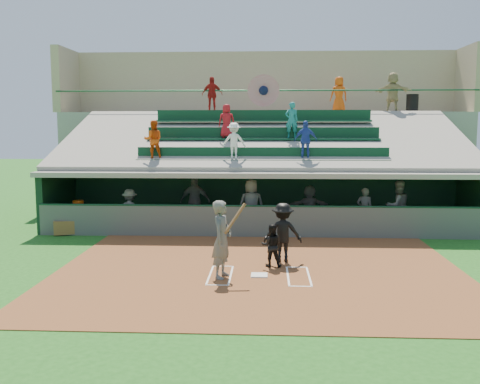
{
  "coord_description": "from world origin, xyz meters",
  "views": [
    {
      "loc": [
        0.18,
        -13.64,
        3.9
      ],
      "look_at": [
        -0.68,
        3.5,
        1.8
      ],
      "focal_mm": 40.0,
      "sensor_mm": 36.0,
      "label": 1
    }
  ],
  "objects_px": {
    "batter_at_plate": "(222,239)",
    "catcher": "(271,246)",
    "water_cooler": "(78,206)",
    "home_plate": "(259,275)",
    "white_table": "(78,220)",
    "trash_bin": "(412,103)"
  },
  "relations": [
    {
      "from": "home_plate",
      "to": "water_cooler",
      "type": "bearing_deg",
      "value": 139.0
    },
    {
      "from": "home_plate",
      "to": "white_table",
      "type": "bearing_deg",
      "value": 139.27
    },
    {
      "from": "batter_at_plate",
      "to": "water_cooler",
      "type": "height_order",
      "value": "batter_at_plate"
    },
    {
      "from": "catcher",
      "to": "water_cooler",
      "type": "relative_size",
      "value": 2.96
    },
    {
      "from": "home_plate",
      "to": "batter_at_plate",
      "type": "height_order",
      "value": "batter_at_plate"
    },
    {
      "from": "home_plate",
      "to": "batter_at_plate",
      "type": "xyz_separation_m",
      "value": [
        -0.96,
        -0.2,
        1.0
      ]
    },
    {
      "from": "trash_bin",
      "to": "white_table",
      "type": "bearing_deg",
      "value": -154.28
    },
    {
      "from": "catcher",
      "to": "trash_bin",
      "type": "relative_size",
      "value": 1.4
    },
    {
      "from": "white_table",
      "to": "trash_bin",
      "type": "xyz_separation_m",
      "value": [
        14.16,
        6.82,
        4.65
      ]
    },
    {
      "from": "water_cooler",
      "to": "catcher",
      "type": "bearing_deg",
      "value": -35.08
    },
    {
      "from": "white_table",
      "to": "catcher",
      "type": "bearing_deg",
      "value": -48.2
    },
    {
      "from": "water_cooler",
      "to": "trash_bin",
      "type": "bearing_deg",
      "value": 25.67
    },
    {
      "from": "home_plate",
      "to": "water_cooler",
      "type": "relative_size",
      "value": 1.06
    },
    {
      "from": "catcher",
      "to": "trash_bin",
      "type": "distance_m",
      "value": 14.42
    },
    {
      "from": "catcher",
      "to": "water_cooler",
      "type": "bearing_deg",
      "value": -34.89
    },
    {
      "from": "batter_at_plate",
      "to": "catcher",
      "type": "bearing_deg",
      "value": 41.58
    },
    {
      "from": "home_plate",
      "to": "white_table",
      "type": "distance_m",
      "value": 9.22
    },
    {
      "from": "water_cooler",
      "to": "trash_bin",
      "type": "xyz_separation_m",
      "value": [
        14.12,
        6.79,
        4.1
      ]
    },
    {
      "from": "white_table",
      "to": "water_cooler",
      "type": "relative_size",
      "value": 1.93
    },
    {
      "from": "home_plate",
      "to": "white_table",
      "type": "relative_size",
      "value": 0.55
    },
    {
      "from": "catcher",
      "to": "water_cooler",
      "type": "height_order",
      "value": "catcher"
    },
    {
      "from": "batter_at_plate",
      "to": "water_cooler",
      "type": "bearing_deg",
      "value": 133.83
    }
  ]
}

